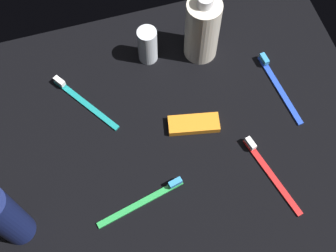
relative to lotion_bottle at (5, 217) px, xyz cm
name	(u,v)px	position (x,y,z in cm)	size (l,w,h in cm)	color
ground_plane	(168,134)	(31.76, 11.47, -9.65)	(84.00, 64.00, 1.20)	black
lotion_bottle	(5,217)	(0.00, 0.00, 0.00)	(5.74, 5.74, 20.44)	#151E50
bodywash_bottle	(202,29)	(44.21, 28.72, -1.21)	(7.22, 7.22, 17.41)	silver
deodorant_stick	(148,45)	(32.72, 30.36, -4.58)	(4.18, 4.18, 8.95)	silver
toothbrush_green	(146,200)	(23.73, -1.16, -8.45)	(17.81, 5.20, 2.10)	green
toothbrush_red	(269,171)	(48.27, -2.24, -8.45)	(5.71, 17.72, 2.10)	red
toothbrush_teal	(82,100)	(16.37, 23.44, -8.45)	(11.09, 15.57, 2.10)	teal
toothbrush_blue	(278,84)	(57.33, 15.53, -8.45)	(3.23, 18.02, 2.10)	blue
snack_bar_orange	(194,125)	(37.24, 11.17, -8.30)	(10.40, 4.00, 1.50)	orange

